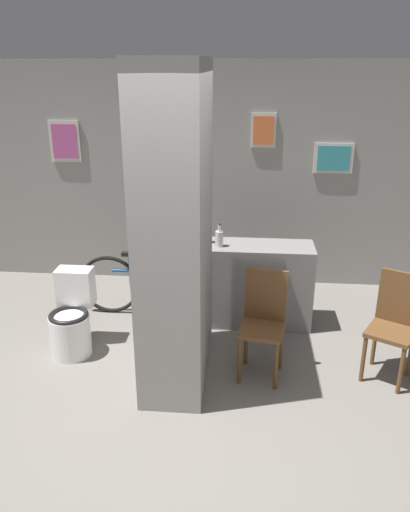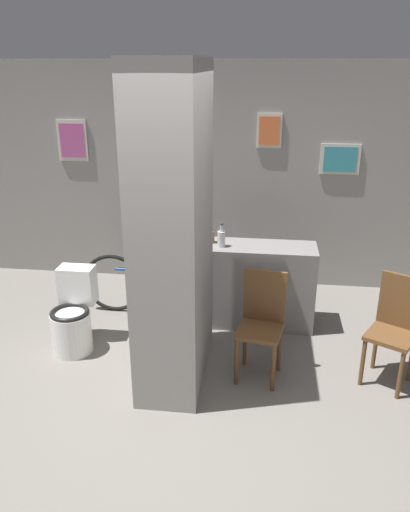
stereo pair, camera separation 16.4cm
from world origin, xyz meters
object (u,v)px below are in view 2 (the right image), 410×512
(bicycle, at_px, (156,284))
(bottle_tall, at_px, (221,238))
(chair_by_doorway, at_px, (395,326))
(toilet, at_px, (73,317))
(chair_near_pillar, at_px, (262,320))

(bicycle, xyz_separation_m, bottle_tall, (0.71, -0.14, 0.60))
(chair_by_doorway, bearing_deg, bottle_tall, -178.09)
(toilet, xyz_separation_m, chair_near_pillar, (1.76, -0.20, 0.20))
(chair_near_pillar, xyz_separation_m, bicycle, (-1.14, 0.98, -0.17))
(bicycle, relative_size, bottle_tall, 6.45)
(chair_near_pillar, height_order, chair_by_doorway, same)
(toilet, bearing_deg, bicycle, 51.31)
(chair_near_pillar, distance_m, chair_by_doorway, 1.10)
(toilet, bearing_deg, chair_by_doorway, -3.09)
(chair_near_pillar, xyz_separation_m, bottle_tall, (-0.43, 0.84, 0.43))
(chair_by_doorway, height_order, bottle_tall, bottle_tall)
(chair_near_pillar, bearing_deg, toilet, -176.44)
(bicycle, height_order, bottle_tall, bottle_tall)
(chair_near_pillar, relative_size, chair_by_doorway, 1.00)
(toilet, xyz_separation_m, bottle_tall, (1.33, 0.64, 0.63))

